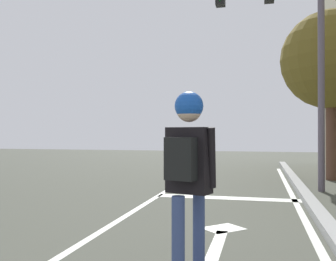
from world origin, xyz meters
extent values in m
cube|color=silver|center=(0.47, 6.00, 0.00)|extent=(0.12, 20.00, 0.01)
cube|color=silver|center=(3.41, 6.00, 0.00)|extent=(0.12, 20.00, 0.01)
cube|color=silver|center=(2.01, 8.73, 0.00)|extent=(3.09, 0.40, 0.01)
cube|color=silver|center=(2.17, 5.21, 0.00)|extent=(0.16, 1.40, 0.01)
cube|color=silver|center=(2.17, 6.06, 0.00)|extent=(0.71, 0.71, 0.01)
cube|color=#969795|center=(3.66, 6.00, 0.07)|extent=(0.24, 24.00, 0.14)
cylinder|color=#364777|center=(2.15, 3.82, 0.49)|extent=(0.11, 0.11, 0.81)
cylinder|color=#364777|center=(2.04, 3.45, 0.49)|extent=(0.11, 0.11, 0.81)
cube|color=black|center=(2.10, 3.63, 1.18)|extent=(0.42, 0.29, 0.57)
cylinder|color=black|center=(1.92, 3.72, 1.21)|extent=(0.07, 0.09, 0.52)
cylinder|color=black|center=(2.30, 3.60, 1.21)|extent=(0.07, 0.15, 0.52)
sphere|color=beige|center=(2.10, 3.63, 1.63)|extent=(0.22, 0.22, 0.22)
sphere|color=#1850B5|center=(2.10, 3.63, 1.66)|extent=(0.25, 0.25, 0.25)
cube|color=black|center=(2.06, 3.50, 1.20)|extent=(0.29, 0.21, 0.36)
cylinder|color=#5D5462|center=(4.16, 10.23, 2.92)|extent=(0.16, 0.16, 5.85)
cylinder|color=brown|center=(4.79, 12.65, 1.38)|extent=(0.31, 0.31, 2.75)
sphere|color=brown|center=(4.79, 12.65, 3.64)|extent=(2.97, 2.97, 2.97)
camera|label=1|loc=(2.70, 0.38, 1.42)|focal=40.57mm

